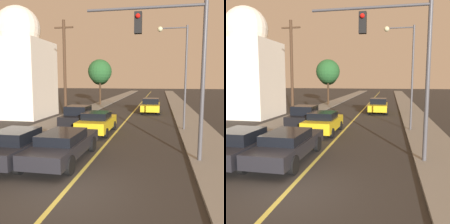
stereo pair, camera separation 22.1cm
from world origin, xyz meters
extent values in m
plane|color=#2D2B28|center=(0.00, 0.00, 0.00)|extent=(200.00, 200.00, 0.00)
cube|color=#2D2B28|center=(0.00, 36.00, 0.01)|extent=(8.60, 80.00, 0.01)
cube|color=#D1C14C|center=(0.00, 36.00, 0.01)|extent=(0.16, 76.00, 0.00)
cube|color=gray|center=(-5.55, 36.00, 0.06)|extent=(2.50, 80.00, 0.12)
cube|color=gray|center=(5.55, 36.00, 0.06)|extent=(2.50, 80.00, 0.12)
cube|color=black|center=(-1.20, 3.06, 0.66)|extent=(1.78, 5.18, 0.57)
cube|color=black|center=(-1.20, 2.85, 1.15)|extent=(1.57, 2.33, 0.40)
cylinder|color=black|center=(-2.05, 4.66, 0.37)|extent=(0.22, 0.75, 0.75)
cylinder|color=black|center=(-0.36, 4.66, 0.37)|extent=(0.22, 0.75, 0.75)
cylinder|color=black|center=(-2.05, 1.45, 0.37)|extent=(0.22, 0.75, 0.75)
cylinder|color=black|center=(-0.36, 1.45, 0.37)|extent=(0.22, 0.75, 0.75)
cube|color=gold|center=(-1.20, 9.00, 0.66)|extent=(1.88, 4.32, 0.70)
cube|color=black|center=(-1.20, 8.83, 1.24)|extent=(1.65, 1.95, 0.46)
cylinder|color=black|center=(-2.10, 10.34, 0.31)|extent=(0.22, 0.62, 0.62)
cylinder|color=black|center=(-0.31, 10.34, 0.31)|extent=(0.22, 0.62, 0.62)
cylinder|color=black|center=(-2.10, 7.66, 0.31)|extent=(0.22, 0.62, 0.62)
cylinder|color=black|center=(-0.31, 7.66, 0.31)|extent=(0.22, 0.62, 0.62)
cube|color=black|center=(-3.10, 2.42, 0.66)|extent=(1.75, 4.20, 0.62)
cube|color=black|center=(-3.10, 2.26, 1.22)|extent=(1.54, 1.89, 0.50)
cylinder|color=black|center=(-3.93, 3.73, 0.35)|extent=(0.22, 0.69, 0.69)
cylinder|color=black|center=(-2.27, 3.73, 0.35)|extent=(0.22, 0.69, 0.69)
cylinder|color=black|center=(-2.27, 1.12, 0.35)|extent=(0.22, 0.69, 0.69)
cube|color=black|center=(-3.10, 10.72, 0.67)|extent=(1.86, 3.93, 0.73)
cube|color=black|center=(-3.10, 10.56, 1.36)|extent=(1.64, 1.77, 0.64)
cylinder|color=black|center=(-3.98, 11.94, 0.30)|extent=(0.22, 0.61, 0.61)
cylinder|color=black|center=(-2.21, 11.94, 0.30)|extent=(0.22, 0.61, 0.61)
cylinder|color=black|center=(-3.98, 9.50, 0.30)|extent=(0.22, 0.61, 0.61)
cylinder|color=black|center=(-2.21, 9.50, 0.30)|extent=(0.22, 0.61, 0.61)
cube|color=gold|center=(1.94, 20.39, 0.67)|extent=(1.93, 4.66, 0.66)
cube|color=black|center=(1.94, 20.57, 1.30)|extent=(1.70, 2.10, 0.60)
cylinder|color=black|center=(2.85, 18.94, 0.34)|extent=(0.22, 0.68, 0.68)
cylinder|color=black|center=(1.02, 18.94, 0.34)|extent=(0.22, 0.68, 0.68)
cylinder|color=black|center=(2.85, 21.83, 0.34)|extent=(0.22, 0.68, 0.68)
cylinder|color=black|center=(1.02, 21.83, 0.34)|extent=(0.22, 0.68, 0.68)
cylinder|color=#47474C|center=(4.70, 3.88, 3.50)|extent=(0.18, 0.18, 6.76)
cylinder|color=#47474C|center=(2.20, 3.88, 6.63)|extent=(5.00, 0.12, 0.12)
cube|color=black|center=(1.95, 3.88, 6.02)|extent=(0.32, 0.28, 0.90)
sphere|color=red|center=(1.95, 3.70, 6.27)|extent=(0.20, 0.20, 0.20)
cylinder|color=#47474C|center=(4.65, 10.93, 3.71)|extent=(0.14, 0.14, 7.17)
cylinder|color=#47474C|center=(3.74, 10.93, 7.14)|extent=(1.82, 0.09, 0.09)
sphere|color=beige|center=(2.83, 10.93, 7.09)|extent=(0.36, 0.36, 0.36)
cylinder|color=#422D1E|center=(-4.90, 12.63, 4.28)|extent=(0.24, 0.24, 8.32)
cube|color=#422D1E|center=(-4.90, 12.63, 7.84)|extent=(1.60, 0.12, 0.12)
cylinder|color=#3D2B1C|center=(-5.50, 27.37, 1.88)|extent=(0.25, 0.25, 3.52)
sphere|color=#235628|center=(-5.50, 27.37, 4.81)|extent=(3.35, 3.35, 3.35)
cylinder|color=#3D2B1C|center=(-5.93, 29.17, 1.70)|extent=(0.29, 0.29, 3.16)
sphere|color=#143819|center=(-5.93, 29.17, 4.25)|extent=(2.77, 2.77, 2.77)
cube|color=silver|center=(-10.52, 15.19, 3.66)|extent=(5.44, 5.44, 7.32)
sphere|color=silver|center=(-10.52, 15.19, 8.46)|extent=(4.17, 4.17, 4.17)
camera|label=1|loc=(2.96, -7.21, 3.59)|focal=40.00mm
camera|label=2|loc=(3.18, -7.17, 3.59)|focal=40.00mm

